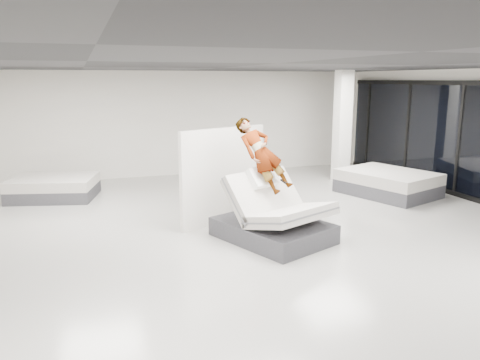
# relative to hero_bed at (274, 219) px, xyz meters

# --- Properties ---
(room) EXTENTS (14.00, 14.04, 3.20)m
(room) POSITION_rel_hero_bed_xyz_m (-0.14, -0.34, 1.20)
(room) COLOR #A3A099
(room) RESTS_ON ground
(hero_bed) EXTENTS (2.14, 2.41, 1.34)m
(hero_bed) POSITION_rel_hero_bed_xyz_m (0.00, 0.00, 0.00)
(hero_bed) COLOR #3E3E44
(hero_bed) RESTS_ON floor
(person) EXTENTS (1.11, 1.65, 1.12)m
(person) POSITION_rel_hero_bed_xyz_m (-0.13, 0.32, 0.86)
(person) COLOR slate
(person) RESTS_ON hero_bed
(remote) EXTENTS (0.10, 0.15, 0.08)m
(remote) POSITION_rel_hero_bed_xyz_m (0.21, 0.07, 0.69)
(remote) COLOR black
(remote) RESTS_ON person
(divider_panel) EXTENTS (2.04, 0.96, 1.98)m
(divider_panel) POSITION_rel_hero_bed_xyz_m (-0.55, 1.41, 0.59)
(divider_panel) COLOR white
(divider_panel) RESTS_ON floor
(flat_bed_right_far) EXTENTS (2.32, 2.67, 0.62)m
(flat_bed_right_far) POSITION_rel_hero_bed_xyz_m (4.16, 2.29, -0.09)
(flat_bed_right_far) COLOR #3E3E44
(flat_bed_right_far) RESTS_ON floor
(flat_bed_left_far) EXTENTS (2.30, 1.95, 0.55)m
(flat_bed_left_far) POSITION_rel_hero_bed_xyz_m (-4.03, 4.69, -0.13)
(flat_bed_left_far) COLOR #3E3E44
(flat_bed_left_far) RESTS_ON floor
(column) EXTENTS (0.40, 0.40, 3.20)m
(column) POSITION_rel_hero_bed_xyz_m (3.86, 4.16, 1.20)
(column) COLOR white
(column) RESTS_ON floor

